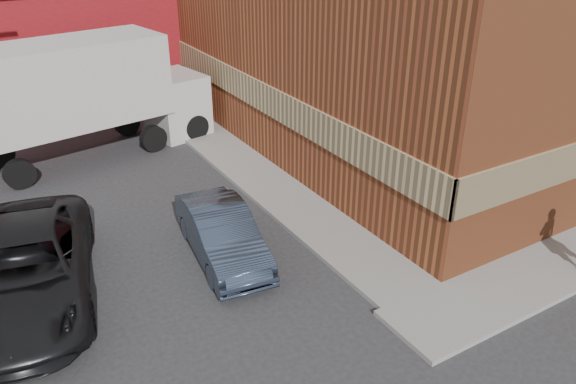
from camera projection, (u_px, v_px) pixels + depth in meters
ground at (391, 308)px, 12.42m from camera, size 90.00×90.00×0.00m
brick_building at (420, 4)px, 21.07m from camera, size 14.25×18.25×9.36m
sidewalk_west at (236, 160)px, 19.56m from camera, size 1.80×18.00×0.12m
sedan at (222, 234)px, 13.94m from camera, size 1.89×4.19×1.34m
suv_a at (24, 269)px, 12.30m from camera, size 4.03×6.46×1.67m
box_truck at (92, 89)px, 19.21m from camera, size 8.55×3.80×4.08m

